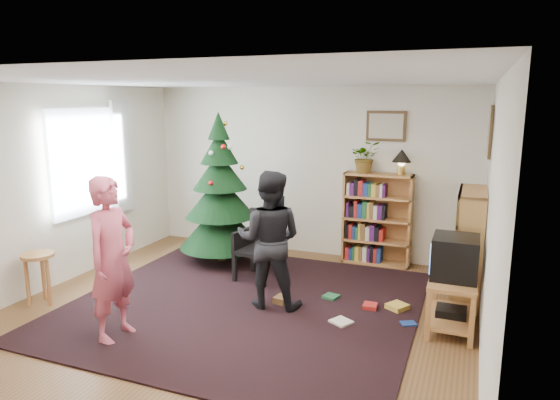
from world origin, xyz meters
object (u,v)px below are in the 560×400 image
at_px(christmas_tree, 220,201).
at_px(armchair, 261,243).
at_px(table_lamp, 402,158).
at_px(picture_right, 491,131).
at_px(bookshelf_right, 469,244).
at_px(person_standing, 112,259).
at_px(bookshelf_back, 377,218).
at_px(tv_stand, 452,298).
at_px(crt_tv, 455,257).
at_px(picture_back, 386,126).
at_px(stool, 38,265).
at_px(potted_plant, 365,157).
at_px(person_by_chair, 269,240).

bearing_deg(christmas_tree, armchair, -27.22).
bearing_deg(table_lamp, picture_right, -28.77).
relative_size(bookshelf_right, person_standing, 0.81).
relative_size(bookshelf_back, tv_stand, 1.58).
distance_m(bookshelf_back, tv_stand, 2.14).
bearing_deg(crt_tv, picture_back, 119.05).
xyz_separation_m(bookshelf_back, table_lamp, (0.30, 0.00, 0.87)).
bearing_deg(stool, picture_right, 26.02).
xyz_separation_m(tv_stand, potted_plant, (-1.32, 1.79, 1.20)).
relative_size(crt_tv, table_lamp, 1.38).
bearing_deg(tv_stand, potted_plant, 126.46).
bearing_deg(crt_tv, person_standing, -154.88).
bearing_deg(bookshelf_right, christmas_tree, 87.26).
height_order(tv_stand, crt_tv, crt_tv).
distance_m(person_standing, person_by_chair, 1.68).
relative_size(armchair, person_standing, 0.56).
distance_m(armchair, potted_plant, 1.91).
height_order(christmas_tree, potted_plant, christmas_tree).
bearing_deg(picture_right, stool, -153.98).
distance_m(person_standing, potted_plant, 3.73).
distance_m(crt_tv, person_by_chair, 1.96).
distance_m(picture_back, tv_stand, 2.74).
relative_size(person_by_chair, table_lamp, 4.43).
distance_m(picture_right, tv_stand, 2.04).
bearing_deg(person_by_chair, potted_plant, -117.23).
height_order(picture_right, bookshelf_back, picture_right).
bearing_deg(christmas_tree, bookshelf_back, 19.79).
distance_m(picture_back, person_standing, 4.06).
distance_m(picture_back, table_lamp, 0.50).
height_order(bookshelf_back, table_lamp, table_lamp).
distance_m(bookshelf_back, person_by_chair, 2.13).
bearing_deg(stool, potted_plant, 42.82).
xyz_separation_m(person_standing, person_by_chair, (1.11, 1.26, -0.03)).
distance_m(stool, table_lamp, 4.73).
xyz_separation_m(picture_right, tv_stand, (-0.26, -1.20, -1.63)).
xyz_separation_m(picture_back, table_lamp, (0.25, -0.14, -0.41)).
relative_size(bookshelf_back, table_lamp, 3.70).
height_order(picture_back, armchair, picture_back).
bearing_deg(armchair, table_lamp, 44.45).
relative_size(crt_tv, person_standing, 0.30).
relative_size(picture_back, tv_stand, 0.67).
distance_m(christmas_tree, person_standing, 2.47).
xyz_separation_m(stool, person_by_chair, (2.47, 0.92, 0.31)).
distance_m(bookshelf_right, stool, 4.95).
bearing_deg(armchair, picture_back, 52.37).
bearing_deg(picture_right, christmas_tree, -177.31).
relative_size(picture_back, person_standing, 0.34).
bearing_deg(armchair, bookshelf_back, 50.32).
distance_m(crt_tv, armchair, 2.50).
bearing_deg(bookshelf_back, picture_right, -23.23).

